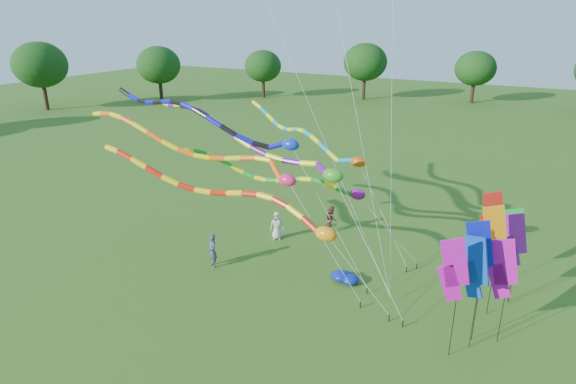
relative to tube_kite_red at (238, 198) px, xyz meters
The scene contains 20 objects.
ground 6.60m from the tube_kite_red, 31.53° to the right, with size 160.00×160.00×0.00m, color #2B5817.
tree_ring 7.62m from the tube_kite_red, 14.68° to the left, with size 122.32×121.38×9.66m.
tube_kite_red is the anchor object (origin of this frame).
tube_kite_orange 2.73m from the tube_kite_red, 169.54° to the left, with size 14.94×1.17×7.79m.
tube_kite_purple 2.86m from the tube_kite_red, 98.35° to the left, with size 15.47×4.18×8.08m.
tube_kite_blue 4.20m from the tube_kite_red, 145.79° to the left, with size 15.19×1.55×8.49m.
tube_kite_cyan 6.85m from the tube_kite_red, 86.46° to the left, with size 11.80×5.19×7.09m.
tube_kite_green 3.21m from the tube_kite_red, 67.19° to the left, with size 11.27×3.60×6.04m.
banner_pole_magenta_b 11.24m from the tube_kite_red, ahead, with size 1.16×0.28×4.36m.
banner_pole_blue_b 10.35m from the tube_kite_red, ahead, with size 1.12×0.48×4.59m.
banner_pole_orange 10.84m from the tube_kite_red, 12.28° to the left, with size 1.13×0.43×4.92m.
banner_pole_magenta_a 9.82m from the tube_kite_red, ahead, with size 1.10×0.53×4.79m.
banner_pole_green 11.89m from the tube_kite_red, 18.52° to the left, with size 1.14×0.36×4.40m.
banner_pole_violet 11.94m from the tube_kite_red, 18.24° to the left, with size 1.16×0.27×4.21m.
banner_pole_blue_a 10.33m from the tube_kite_red, ahead, with size 1.13×0.41×5.03m.
banner_pole_red 11.27m from the tube_kite_red, 23.89° to the left, with size 1.09×0.54×4.72m.
blue_nylon_heap 6.24m from the tube_kite_red, 27.03° to the left, with size 1.66×1.07×0.49m.
person_a 5.45m from the tube_kite_red, 96.66° to the left, with size 0.78×0.51×1.60m, color beige.
person_b 3.57m from the tube_kite_red, behind, with size 0.63×0.41×1.73m, color #3F4759.
person_c 7.63m from the tube_kite_red, 75.38° to the left, with size 0.77×0.60×1.58m, color brown.
Camera 1 is at (7.32, -13.95, 11.81)m, focal length 30.00 mm.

